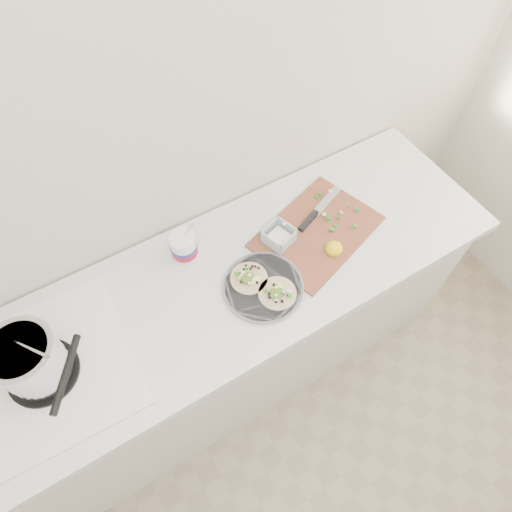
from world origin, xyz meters
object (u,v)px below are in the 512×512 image
taco_plate (263,285)px  cutboard (313,230)px  tub (184,245)px  stove (35,365)px

taco_plate → cutboard: cutboard is taller
tub → cutboard: bearing=-18.6°
cutboard → stove: bearing=163.8°
tub → cutboard: (0.48, -0.16, -0.05)m
stove → cutboard: (1.09, 0.02, -0.07)m
taco_plate → cutboard: 0.32m
taco_plate → tub: (-0.18, 0.27, 0.05)m
taco_plate → tub: bearing=123.1°
stove → taco_plate: size_ratio=1.96×
tub → stove: bearing=-163.3°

